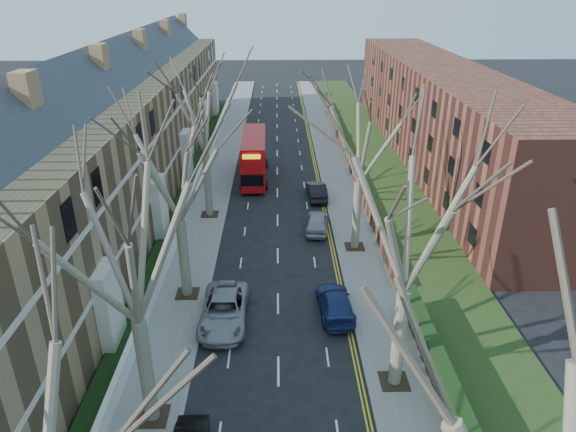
{
  "coord_description": "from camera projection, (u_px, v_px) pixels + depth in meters",
  "views": [
    {
      "loc": [
        0.07,
        -11.39,
        18.12
      ],
      "look_at": [
        0.75,
        21.6,
        2.87
      ],
      "focal_mm": 32.0,
      "sensor_mm": 36.0,
      "label": 1
    }
  ],
  "objects": [
    {
      "name": "tree_left_mid",
      "position": [
        125.0,
        230.0,
        19.26
      ],
      "size": [
        10.5,
        10.5,
        14.71
      ],
      "color": "#6C624D",
      "rests_on": "ground"
    },
    {
      "name": "tree_right_mid",
      "position": [
        414.0,
        206.0,
        21.29
      ],
      "size": [
        10.5,
        10.5,
        14.71
      ],
      "color": "#6C624D",
      "rests_on": "ground"
    },
    {
      "name": "tree_left_far",
      "position": [
        174.0,
        155.0,
        28.47
      ],
      "size": [
        10.15,
        10.15,
        14.22
      ],
      "color": "#6C624D",
      "rests_on": "ground"
    },
    {
      "name": "pavement_right",
      "position": [
        335.0,
        170.0,
        53.42
      ],
      "size": [
        3.0,
        102.0,
        0.12
      ],
      "primitive_type": "cube",
      "color": "slate",
      "rests_on": "ground"
    },
    {
      "name": "car_left_far",
      "position": [
        224.0,
        310.0,
        29.53
      ],
      "size": [
        2.69,
        5.74,
        1.59
      ],
      "primitive_type": "imported",
      "rotation": [
        0.0,
        0.0,
        -0.01
      ],
      "color": "gray",
      "rests_on": "ground"
    },
    {
      "name": "terrace_left",
      "position": [
        116.0,
        143.0,
        43.49
      ],
      "size": [
        9.7,
        78.0,
        13.6
      ],
      "color": "olive",
      "rests_on": "ground"
    },
    {
      "name": "car_right_near",
      "position": [
        335.0,
        303.0,
        30.36
      ],
      "size": [
        2.17,
        4.83,
        1.38
      ],
      "primitive_type": "imported",
      "rotation": [
        0.0,
        0.0,
        3.19
      ],
      "color": "navy",
      "rests_on": "ground"
    },
    {
      "name": "double_decker_bus",
      "position": [
        254.0,
        158.0,
        50.61
      ],
      "size": [
        2.7,
        10.08,
        4.24
      ],
      "rotation": [
        0.0,
        0.0,
        3.16
      ],
      "color": "#AF0C0E",
      "rests_on": "ground"
    },
    {
      "name": "pavement_left",
      "position": [
        220.0,
        171.0,
        53.19
      ],
      "size": [
        3.0,
        102.0,
        0.12
      ],
      "primitive_type": "cube",
      "color": "slate",
      "rests_on": "ground"
    },
    {
      "name": "tree_left_dist",
      "position": [
        202.0,
        102.0,
        39.23
      ],
      "size": [
        10.5,
        10.5,
        14.71
      ],
      "color": "#6C624D",
      "rests_on": "ground"
    },
    {
      "name": "car_right_mid",
      "position": [
        317.0,
        222.0,
        40.44
      ],
      "size": [
        2.25,
        4.52,
        1.48
      ],
      "primitive_type": "imported",
      "rotation": [
        0.0,
        0.0,
        3.02
      ],
      "color": "#96979E",
      "rests_on": "ground"
    },
    {
      "name": "car_right_far",
      "position": [
        317.0,
        191.0,
        46.44
      ],
      "size": [
        1.79,
        4.51,
        1.46
      ],
      "primitive_type": "imported",
      "rotation": [
        0.0,
        0.0,
        3.2
      ],
      "color": "black",
      "rests_on": "ground"
    },
    {
      "name": "grass_verge_right",
      "position": [
        378.0,
        169.0,
        53.46
      ],
      "size": [
        6.0,
        102.0,
        0.06
      ],
      "color": "#223814",
      "rests_on": "ground"
    },
    {
      "name": "flats_right",
      "position": [
        439.0,
        114.0,
        55.2
      ],
      "size": [
        13.97,
        54.0,
        10.0
      ],
      "color": "brown",
      "rests_on": "ground"
    },
    {
      "name": "tree_right_far",
      "position": [
        362.0,
        126.0,
        34.13
      ],
      "size": [
        10.15,
        10.15,
        14.22
      ],
      "color": "#6C624D",
      "rests_on": "ground"
    },
    {
      "name": "front_wall_left",
      "position": [
        192.0,
        196.0,
        45.66
      ],
      "size": [
        0.3,
        78.0,
        1.0
      ],
      "color": "white",
      "rests_on": "ground"
    }
  ]
}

